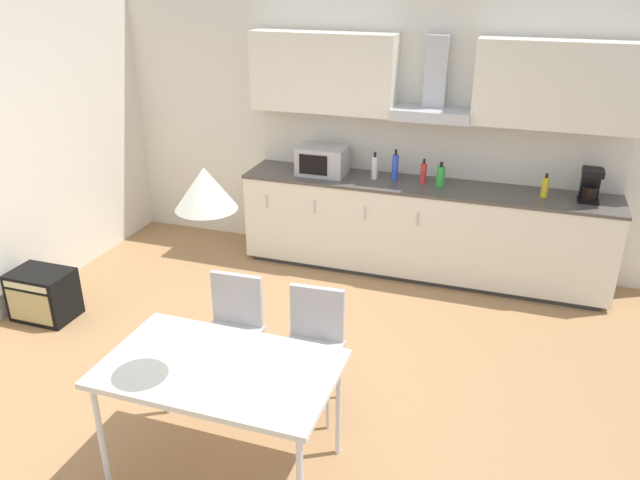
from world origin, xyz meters
name	(u,v)px	position (x,y,z in m)	size (l,w,h in m)	color
ground_plane	(268,384)	(0.00, 0.00, -0.01)	(7.75, 7.51, 0.02)	#9E754C
wall_back	(362,129)	(0.00, 2.55, 1.34)	(6.20, 0.10, 2.68)	silver
kitchen_counter	(422,229)	(0.74, 2.20, 0.47)	(3.58, 0.63, 0.93)	#333333
backsplash_tile	(432,148)	(0.74, 2.49, 1.22)	(3.56, 0.02, 0.57)	silver
upper_wall_cabinets	(435,79)	(0.74, 2.33, 1.90)	(3.56, 0.40, 0.75)	silver
microwave	(322,160)	(-0.30, 2.20, 1.07)	(0.48, 0.35, 0.28)	#ADADB2
coffee_maker	(591,185)	(2.19, 2.23, 1.08)	(0.18, 0.19, 0.30)	black
bottle_red	(423,173)	(0.71, 2.23, 1.04)	(0.06, 0.06, 0.24)	red
bottle_yellow	(545,187)	(1.82, 2.19, 1.03)	(0.06, 0.06, 0.22)	yellow
bottle_blue	(395,167)	(0.43, 2.24, 1.06)	(0.06, 0.06, 0.31)	blue
bottle_white	(375,167)	(0.23, 2.22, 1.05)	(0.06, 0.06, 0.27)	white
bottle_green	(441,176)	(0.88, 2.20, 1.03)	(0.08, 0.08, 0.24)	green
dining_table	(220,373)	(0.10, -0.87, 0.71)	(1.35, 0.81, 0.76)	silver
chair_far_right	(313,338)	(0.40, -0.09, 0.53)	(0.42, 0.42, 0.87)	#B2B2B7
chair_far_left	(233,323)	(-0.21, -0.09, 0.53)	(0.42, 0.42, 0.87)	#B2B2B7
guitar_amp	(43,295)	(-2.23, 0.26, 0.22)	(0.52, 0.37, 0.44)	black
pendant_lamp	(205,188)	(0.10, -0.87, 1.83)	(0.32, 0.32, 0.22)	silver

